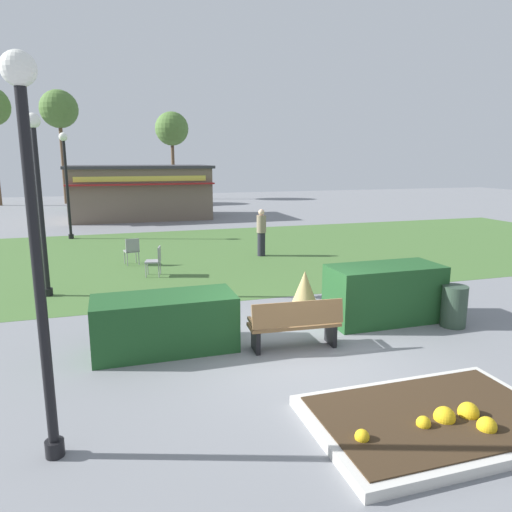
{
  "coord_description": "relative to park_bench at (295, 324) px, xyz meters",
  "views": [
    {
      "loc": [
        -3.1,
        -7.51,
        3.46
      ],
      "look_at": [
        0.01,
        2.56,
        1.28
      ],
      "focal_mm": 33.28,
      "sensor_mm": 36.0,
      "label": 1
    }
  ],
  "objects": [
    {
      "name": "hedge_left",
      "position": [
        -2.29,
        0.67,
        0.03
      ],
      "size": [
        2.56,
        1.1,
        1.02
      ],
      "primitive_type": "cube",
      "color": "#1E4C23",
      "rests_on": "ground_plane"
    },
    {
      "name": "flower_bed",
      "position": [
        0.81,
        -2.94,
        -0.39
      ],
      "size": [
        3.25,
        2.11,
        0.33
      ],
      "color": "beige",
      "rests_on": "ground_plane"
    },
    {
      "name": "hedge_right",
      "position": [
        2.41,
        0.9,
        0.13
      ],
      "size": [
        2.43,
        1.1,
        1.22
      ],
      "primitive_type": "cube",
      "color": "#1E4C23",
      "rests_on": "ground_plane"
    },
    {
      "name": "ornamental_grass_behind_left",
      "position": [
        1.04,
        2.02,
        -0.01
      ],
      "size": [
        0.73,
        0.73,
        0.95
      ],
      "primitive_type": "cone",
      "color": "tan",
      "rests_on": "ground_plane"
    },
    {
      "name": "food_kiosk",
      "position": [
        -1.38,
        21.0,
        1.06
      ],
      "size": [
        8.05,
        4.85,
        3.05
      ],
      "color": "#6B5B4C",
      "rests_on": "ground_plane"
    },
    {
      "name": "lamppost_near",
      "position": [
        -3.91,
        -2.17,
        2.35
      ],
      "size": [
        0.36,
        0.36,
        4.52
      ],
      "color": "black",
      "rests_on": "ground_plane"
    },
    {
      "name": "tree_center_bg",
      "position": [
        -6.33,
        31.96,
        6.51
      ],
      "size": [
        2.8,
        2.8,
        8.47
      ],
      "color": "brown",
      "rests_on": "ground_plane"
    },
    {
      "name": "tree_right_bg",
      "position": [
        2.26,
        33.83,
        5.36
      ],
      "size": [
        2.8,
        2.8,
        7.3
      ],
      "color": "brown",
      "rests_on": "ground_plane"
    },
    {
      "name": "lawn_patch",
      "position": [
        -0.03,
        9.19,
        -0.48
      ],
      "size": [
        36.0,
        12.0,
        0.01
      ],
      "primitive_type": "cube",
      "color": "#446B33",
      "rests_on": "ground_plane"
    },
    {
      "name": "ornamental_grass_behind_right",
      "position": [
        2.0,
        1.39,
        -0.03
      ],
      "size": [
        0.52,
        0.52,
        0.9
      ],
      "primitive_type": "cone",
      "color": "tan",
      "rests_on": "ground_plane"
    },
    {
      "name": "parked_car_west_slot",
      "position": [
        -3.7,
        27.93,
        0.16
      ],
      "size": [
        4.35,
        2.35,
        1.2
      ],
      "color": "#2D6638",
      "rests_on": "ground_plane"
    },
    {
      "name": "park_bench",
      "position": [
        0.0,
        0.0,
        0.0
      ],
      "size": [
        1.73,
        0.63,
        0.95
      ],
      "color": "olive",
      "rests_on": "ground_plane"
    },
    {
      "name": "ground_plane",
      "position": [
        -0.03,
        -0.17,
        -0.48
      ],
      "size": [
        80.0,
        80.0,
        0.0
      ],
      "primitive_type": "plane",
      "color": "slate"
    },
    {
      "name": "person_strolling",
      "position": [
        2.01,
        8.31,
        0.38
      ],
      "size": [
        0.34,
        0.34,
        1.69
      ],
      "rotation": [
        0.0,
        0.0,
        1.04
      ],
      "color": "#23232D",
      "rests_on": "ground_plane"
    },
    {
      "name": "cafe_chair_east",
      "position": [
        -1.91,
        6.38,
        0.05
      ],
      "size": [
        0.53,
        0.53,
        0.89
      ],
      "color": "gray",
      "rests_on": "ground_plane"
    },
    {
      "name": "lamppost_far",
      "position": [
        -4.82,
        14.31,
        2.35
      ],
      "size": [
        0.36,
        0.36,
        4.52
      ],
      "color": "black",
      "rests_on": "ground_plane"
    },
    {
      "name": "trash_bin",
      "position": [
        3.62,
        0.15,
        -0.05
      ],
      "size": [
        0.52,
        0.52,
        0.87
      ],
      "primitive_type": "cylinder",
      "color": "#2D4233",
      "rests_on": "ground_plane"
    },
    {
      "name": "ornamental_grass_behind_center",
      "position": [
        1.94,
        1.22,
        0.05
      ],
      "size": [
        0.62,
        0.62,
        1.07
      ],
      "primitive_type": "cone",
      "color": "tan",
      "rests_on": "ground_plane"
    },
    {
      "name": "parked_car_center_slot",
      "position": [
        1.34,
        27.92,
        0.16
      ],
      "size": [
        4.22,
        2.09,
        1.2
      ],
      "color": "maroon",
      "rests_on": "ground_plane"
    },
    {
      "name": "lamppost_mid",
      "position": [
        -4.76,
        5.08,
        2.35
      ],
      "size": [
        0.36,
        0.36,
        4.52
      ],
      "color": "black",
      "rests_on": "ground_plane"
    },
    {
      "name": "cafe_chair_west",
      "position": [
        -2.51,
        8.16,
        0.05
      ],
      "size": [
        0.52,
        0.52,
        0.89
      ],
      "color": "gray",
      "rests_on": "ground_plane"
    }
  ]
}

